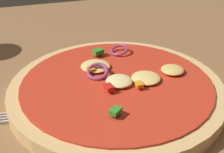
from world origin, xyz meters
name	(u,v)px	position (x,y,z in m)	size (l,w,h in m)	color
dining_table	(121,89)	(0.00, 0.00, 0.02)	(1.40, 0.93, 0.04)	brown
pizza	(117,88)	(-0.02, -0.04, 0.05)	(0.30, 0.30, 0.04)	tan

